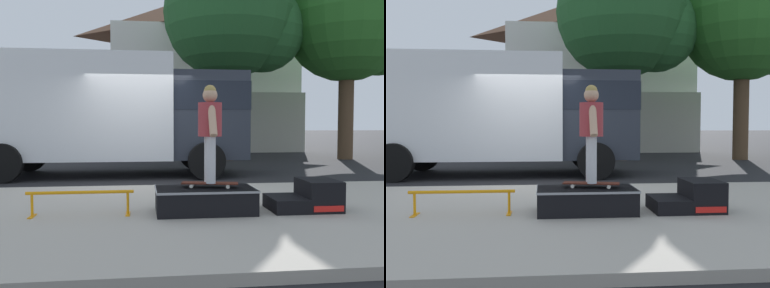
# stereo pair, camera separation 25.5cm
# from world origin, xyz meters

# --- Properties ---
(ground_plane) EXTENTS (140.00, 140.00, 0.00)m
(ground_plane) POSITION_xyz_m (0.00, 0.00, 0.00)
(ground_plane) COLOR black
(sidewalk_slab) EXTENTS (50.00, 5.00, 0.12)m
(sidewalk_slab) POSITION_xyz_m (0.00, -3.00, 0.06)
(sidewalk_slab) COLOR #A8A093
(sidewalk_slab) RESTS_ON ground
(skate_box) EXTENTS (1.36, 0.76, 0.34)m
(skate_box) POSITION_xyz_m (0.91, -3.15, 0.30)
(skate_box) COLOR black
(skate_box) RESTS_ON sidewalk_slab
(kicker_ramp) EXTENTS (0.96, 0.69, 0.43)m
(kicker_ramp) POSITION_xyz_m (2.41, -3.15, 0.30)
(kicker_ramp) COLOR black
(kicker_ramp) RESTS_ON sidewalk_slab
(grind_rail) EXTENTS (1.41, 0.28, 0.33)m
(grind_rail) POSITION_xyz_m (-0.77, -3.15, 0.37)
(grind_rail) COLOR orange
(grind_rail) RESTS_ON sidewalk_slab
(skateboard) EXTENTS (0.80, 0.36, 0.07)m
(skateboard) POSITION_xyz_m (0.98, -3.13, 0.52)
(skateboard) COLOR #4C1E14
(skateboard) RESTS_ON skate_box
(skater_kid) EXTENTS (0.33, 0.69, 1.35)m
(skater_kid) POSITION_xyz_m (0.98, -3.13, 1.32)
(skater_kid) COLOR silver
(skater_kid) RESTS_ON skateboard
(box_truck) EXTENTS (6.91, 2.63, 3.05)m
(box_truck) POSITION_xyz_m (-0.73, 2.20, 1.70)
(box_truck) COLOR white
(box_truck) RESTS_ON ground
(street_tree_main) EXTENTS (5.18, 4.71, 7.70)m
(street_tree_main) POSITION_xyz_m (3.45, 6.22, 5.19)
(street_tree_main) COLOR brown
(street_tree_main) RESTS_ON ground
(street_tree_neighbour) EXTENTS (5.19, 4.72, 7.66)m
(street_tree_neighbour) POSITION_xyz_m (8.00, 6.14, 5.14)
(street_tree_neighbour) COLOR brown
(street_tree_neighbour) RESTS_ON ground
(house_behind) EXTENTS (9.54, 8.22, 8.40)m
(house_behind) POSITION_xyz_m (3.16, 14.09, 4.24)
(house_behind) COLOR silver
(house_behind) RESTS_ON ground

